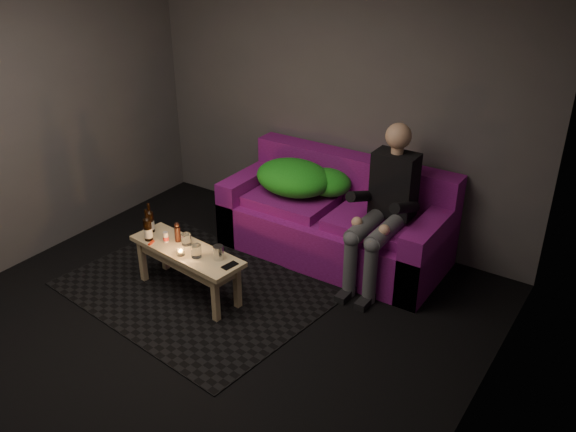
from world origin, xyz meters
name	(u,v)px	position (x,y,z in m)	size (l,w,h in m)	color
floor	(180,343)	(0.00, 0.00, 0.00)	(4.50, 4.50, 0.00)	black
room	(207,113)	(0.00, 0.47, 1.64)	(4.50, 4.50, 4.50)	silver
rug	(194,290)	(-0.38, 0.59, 0.00)	(2.10, 1.53, 0.01)	black
sofa	(337,222)	(0.30, 1.82, 0.32)	(2.03, 0.91, 0.87)	#700E60
green_blanket	(300,178)	(-0.10, 1.81, 0.66)	(0.89, 0.61, 0.30)	#1F941A
person	(385,204)	(0.83, 1.65, 0.70)	(0.36, 0.84, 1.35)	black
coffee_table	(187,257)	(-0.38, 0.54, 0.35)	(1.08, 0.45, 0.43)	tan
beer_bottle_a	(150,221)	(-0.83, 0.60, 0.53)	(0.07, 0.07, 0.26)	black
beer_bottle_b	(148,229)	(-0.74, 0.48, 0.53)	(0.07, 0.07, 0.28)	black
salt_shaker	(166,237)	(-0.59, 0.54, 0.47)	(0.04, 0.04, 0.09)	silver
pepper_mill	(178,234)	(-0.52, 0.60, 0.50)	(0.05, 0.05, 0.13)	black
tumbler_back	(186,239)	(-0.42, 0.60, 0.48)	(0.08, 0.08, 0.09)	white
tealight	(181,252)	(-0.35, 0.44, 0.45)	(0.07, 0.07, 0.05)	white
tumbler_front	(196,251)	(-0.23, 0.49, 0.48)	(0.08, 0.08, 0.10)	white
steel_cup	(218,253)	(-0.06, 0.56, 0.49)	(0.08, 0.08, 0.11)	#BABCC2
smartphone	(230,266)	(0.08, 0.53, 0.43)	(0.07, 0.13, 0.01)	black
red_lighter	(151,243)	(-0.68, 0.45, 0.44)	(0.02, 0.07, 0.01)	red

